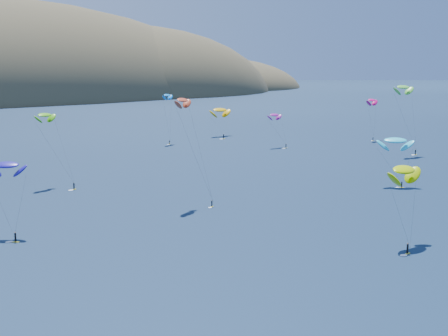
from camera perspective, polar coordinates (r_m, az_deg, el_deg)
name	(u,v)px	position (r m, az deg, el deg)	size (l,w,h in m)	color
kitesurfer_2	(404,170)	(127.04, 16.13, -0.16)	(11.68, 10.04, 17.19)	yellow
kitesurfer_3	(45,115)	(183.91, -16.07, 4.66)	(8.47, 14.58, 22.08)	yellow
kitesurfer_4	(167,95)	(266.78, -5.20, 6.64)	(7.51, 8.32, 22.24)	yellow
kitesurfer_5	(395,140)	(183.81, 15.40, 2.45)	(10.68, 9.62, 15.65)	yellow
kitesurfer_6	(274,115)	(255.32, 4.63, 4.86)	(7.55, 8.76, 15.06)	yellow
kitesurfer_8	(372,100)	(284.12, 13.37, 6.05)	(8.97, 6.96, 19.80)	yellow
kitesurfer_9	(183,100)	(154.19, -3.80, 6.20)	(7.69, 11.65, 27.70)	yellow
kitesurfer_10	(6,165)	(135.41, -19.28, 0.26)	(8.79, 12.20, 16.66)	yellow
kitesurfer_11	(220,110)	(291.40, -0.38, 5.34)	(12.40, 15.18, 15.24)	yellow
kitesurfer_13	(403,87)	(244.27, 16.08, 7.12)	(9.71, 7.79, 27.88)	yellow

